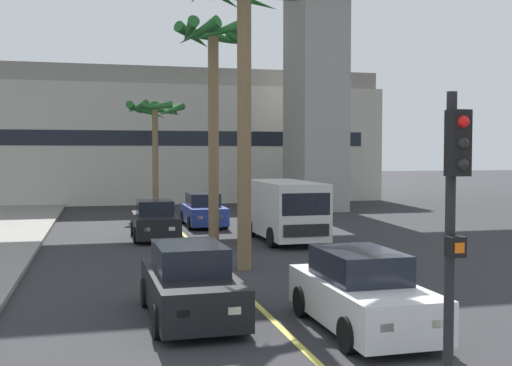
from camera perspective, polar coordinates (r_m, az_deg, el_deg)
lane_stripe_center at (r=24.43m, az=-5.74°, el=-5.45°), size 0.14×56.00×0.01m
pier_building_backdrop at (r=46.45m, az=-9.78°, el=4.08°), size 33.17×8.04×9.30m
car_queue_front at (r=13.49m, az=-5.96°, el=-9.10°), size 1.90×4.13×1.56m
car_queue_second at (r=25.93m, az=-9.13°, el=-3.40°), size 1.86×4.11×1.56m
car_queue_third at (r=12.75m, az=9.49°, el=-9.82°), size 1.86×4.11×1.56m
car_queue_fourth at (r=30.02m, az=-4.80°, el=-2.54°), size 1.84×4.10×1.56m
delivery_van at (r=24.81m, az=2.60°, el=-2.33°), size 2.20×5.27×2.36m
traffic_light_median_near at (r=7.68m, az=17.44°, el=-3.17°), size 0.24×0.37×4.20m
palm_tree_near_median at (r=19.04m, az=-1.05°, el=14.43°), size 3.67×3.71×8.96m
palm_tree_mid_median at (r=24.31m, az=-3.85°, el=10.58°), size 3.02×3.02×8.53m
palm_tree_far_median at (r=37.11m, az=-9.16°, el=5.77°), size 3.49×3.54×6.52m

